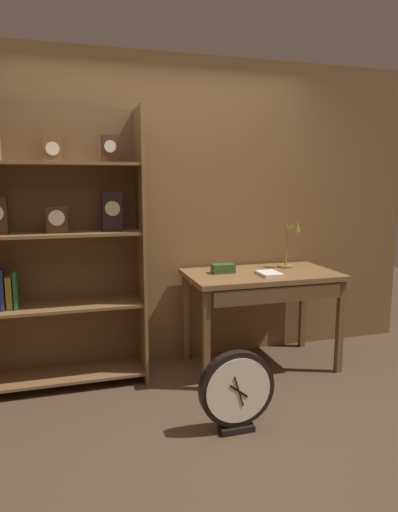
{
  "coord_description": "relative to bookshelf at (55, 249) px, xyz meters",
  "views": [
    {
      "loc": [
        -0.78,
        -2.37,
        1.56
      ],
      "look_at": [
        0.15,
        0.77,
        1.02
      ],
      "focal_mm": 31.5,
      "sensor_mm": 36.0,
      "label": 1
    }
  ],
  "objects": [
    {
      "name": "round_clock_large",
      "position": [
        1.06,
        -1.03,
        -0.8
      ],
      "size": [
        0.49,
        0.11,
        0.53
      ],
      "color": "black",
      "rests_on": "ground"
    },
    {
      "name": "toolbox_small",
      "position": [
        1.31,
        -0.06,
        -0.21
      ],
      "size": [
        0.19,
        0.1,
        0.07
      ],
      "primitive_type": "cube",
      "color": "#2D5123",
      "rests_on": "workbench"
    },
    {
      "name": "bookshelf",
      "position": [
        0.0,
        0.0,
        0.0
      ],
      "size": [
        1.26,
        0.38,
        2.11
      ],
      "color": "brown",
      "rests_on": "ground"
    },
    {
      "name": "workbench",
      "position": [
        1.63,
        -0.15,
        -0.34
      ],
      "size": [
        1.25,
        0.71,
        0.82
      ],
      "color": "brown",
      "rests_on": "ground"
    },
    {
      "name": "ground_plane",
      "position": [
        0.88,
        -1.11,
        -1.07
      ],
      "size": [
        10.0,
        10.0,
        0.0
      ],
      "primitive_type": "plane",
      "color": "#4C3826"
    },
    {
      "name": "back_wood_panel",
      "position": [
        0.88,
        0.29,
        0.23
      ],
      "size": [
        4.8,
        0.05,
        2.6
      ],
      "primitive_type": "cube",
      "color": "brown",
      "rests_on": "ground"
    },
    {
      "name": "desk_lamp",
      "position": [
        1.96,
        -0.01,
        0.0
      ],
      "size": [
        0.18,
        0.18,
        0.43
      ],
      "color": "olive",
      "rests_on": "workbench"
    },
    {
      "name": "open_repair_manual",
      "position": [
        1.64,
        -0.25,
        -0.24
      ],
      "size": [
        0.16,
        0.22,
        0.02
      ],
      "primitive_type": "cube",
      "rotation": [
        0.0,
        0.0,
        -0.01
      ],
      "color": "silver",
      "rests_on": "workbench"
    }
  ]
}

